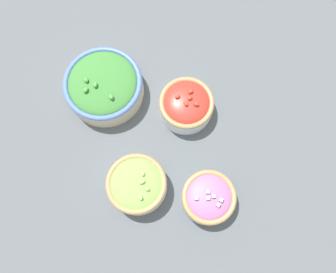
# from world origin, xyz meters

# --- Properties ---
(ground_plane) EXTENTS (3.00, 3.00, 0.00)m
(ground_plane) POSITION_xyz_m (0.00, 0.00, 0.00)
(ground_plane) COLOR #4C5156
(bowl_red_onion) EXTENTS (0.11, 0.11, 0.07)m
(bowl_red_onion) POSITION_xyz_m (-0.15, 0.06, 0.03)
(bowl_red_onion) COLOR #B2C1CC
(bowl_red_onion) RESTS_ON ground_plane
(bowl_broccoli) EXTENTS (0.18, 0.18, 0.08)m
(bowl_broccoli) POSITION_xyz_m (0.19, -0.01, 0.04)
(bowl_broccoli) COLOR beige
(bowl_broccoli) RESTS_ON ground_plane
(bowl_cherry_tomatoes) EXTENTS (0.12, 0.12, 0.07)m
(bowl_cherry_tomatoes) POSITION_xyz_m (0.01, -0.08, 0.03)
(bowl_cherry_tomatoes) COLOR silver
(bowl_cherry_tomatoes) RESTS_ON ground_plane
(bowl_lettuce) EXTENTS (0.13, 0.13, 0.07)m
(bowl_lettuce) POSITION_xyz_m (-0.01, 0.12, 0.04)
(bowl_lettuce) COLOR white
(bowl_lettuce) RESTS_ON ground_plane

